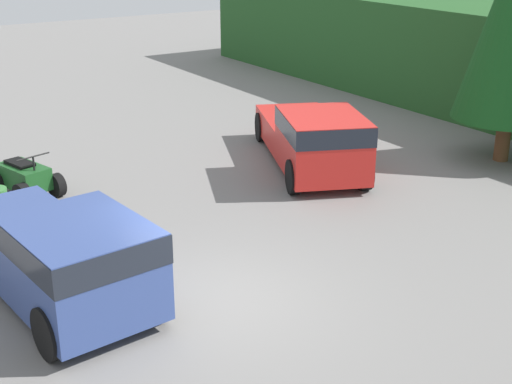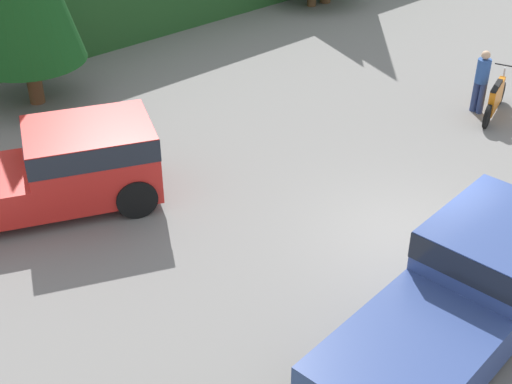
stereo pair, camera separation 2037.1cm
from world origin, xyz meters
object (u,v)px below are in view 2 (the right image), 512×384
(pickup_truck_red, at_px, (46,169))
(dirt_bike, at_px, (495,99))
(pickup_truck_second, at_px, (469,288))
(rider_person, at_px, (482,79))

(pickup_truck_red, height_order, dirt_bike, pickup_truck_red)
(pickup_truck_second, xyz_separation_m, dirt_bike, (7.73, 4.30, -0.47))
(pickup_truck_second, relative_size, dirt_bike, 2.65)
(dirt_bike, distance_m, rider_person, 0.65)
(pickup_truck_second, bearing_deg, dirt_bike, 23.39)
(pickup_truck_red, relative_size, pickup_truck_second, 1.08)
(pickup_truck_red, xyz_separation_m, rider_person, (10.96, -3.50, -0.00))
(pickup_truck_red, distance_m, rider_person, 11.51)
(rider_person, bearing_deg, pickup_truck_red, 161.34)
(rider_person, bearing_deg, dirt_bike, -70.61)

